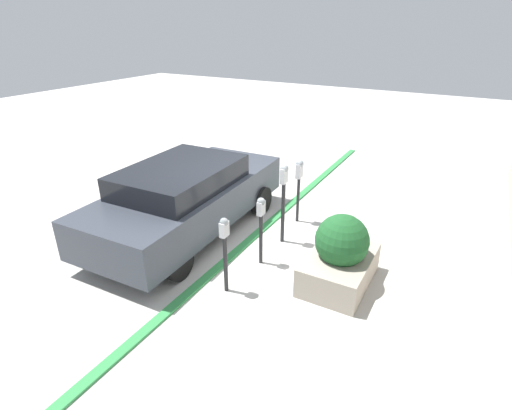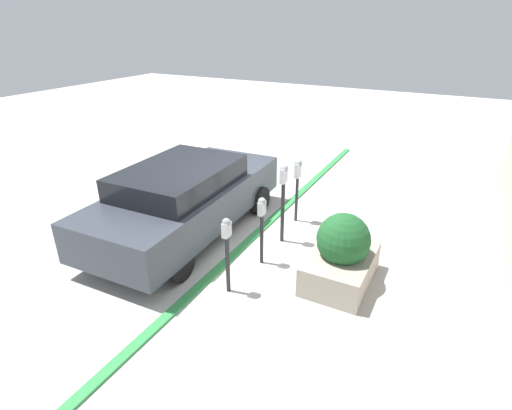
{
  "view_description": "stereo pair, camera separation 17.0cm",
  "coord_description": "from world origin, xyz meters",
  "px_view_note": "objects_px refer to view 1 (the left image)",
  "views": [
    {
      "loc": [
        -5.78,
        -3.38,
        3.97
      ],
      "look_at": [
        0.0,
        -0.13,
        0.88
      ],
      "focal_mm": 28.0,
      "sensor_mm": 36.0,
      "label": 1
    },
    {
      "loc": [
        -5.86,
        -3.23,
        3.97
      ],
      "look_at": [
        0.0,
        -0.13,
        0.88
      ],
      "focal_mm": 28.0,
      "sensor_mm": 36.0,
      "label": 2
    }
  ],
  "objects_px": {
    "parking_meter_middle": "(284,191)",
    "parking_meter_fourth": "(299,177)",
    "parked_car_front": "(187,196)",
    "parking_meter_second": "(261,219)",
    "parking_meter_nearest": "(225,243)",
    "planter_box": "(340,256)"
  },
  "relations": [
    {
      "from": "parking_meter_middle",
      "to": "parking_meter_fourth",
      "type": "distance_m",
      "value": 0.95
    },
    {
      "from": "parking_meter_middle",
      "to": "parked_car_front",
      "type": "xyz_separation_m",
      "value": [
        -0.57,
        1.85,
        -0.3
      ]
    },
    {
      "from": "parking_meter_second",
      "to": "parking_meter_fourth",
      "type": "distance_m",
      "value": 1.82
    },
    {
      "from": "parking_meter_middle",
      "to": "parking_meter_fourth",
      "type": "xyz_separation_m",
      "value": [
        0.94,
        0.1,
        -0.05
      ]
    },
    {
      "from": "parking_meter_nearest",
      "to": "parking_meter_fourth",
      "type": "distance_m",
      "value": 2.8
    },
    {
      "from": "parking_meter_second",
      "to": "parking_meter_middle",
      "type": "height_order",
      "value": "parking_meter_middle"
    },
    {
      "from": "parking_meter_fourth",
      "to": "planter_box",
      "type": "height_order",
      "value": "parking_meter_fourth"
    },
    {
      "from": "parking_meter_fourth",
      "to": "parking_meter_nearest",
      "type": "bearing_deg",
      "value": -179.9
    },
    {
      "from": "parking_meter_nearest",
      "to": "parking_meter_second",
      "type": "bearing_deg",
      "value": -5.38
    },
    {
      "from": "parking_meter_second",
      "to": "planter_box",
      "type": "relative_size",
      "value": 0.86
    },
    {
      "from": "parking_meter_middle",
      "to": "parking_meter_fourth",
      "type": "height_order",
      "value": "parking_meter_middle"
    },
    {
      "from": "parking_meter_nearest",
      "to": "parking_meter_middle",
      "type": "relative_size",
      "value": 0.82
    },
    {
      "from": "parking_meter_second",
      "to": "parked_car_front",
      "type": "distance_m",
      "value": 1.88
    },
    {
      "from": "planter_box",
      "to": "parked_car_front",
      "type": "xyz_separation_m",
      "value": [
        0.19,
        3.25,
        0.28
      ]
    },
    {
      "from": "parking_meter_second",
      "to": "parking_meter_middle",
      "type": "bearing_deg",
      "value": -0.01
    },
    {
      "from": "parking_meter_nearest",
      "to": "parking_meter_second",
      "type": "xyz_separation_m",
      "value": [
        0.98,
        -0.09,
        -0.0
      ]
    },
    {
      "from": "parking_meter_nearest",
      "to": "parked_car_front",
      "type": "distance_m",
      "value": 2.18
    },
    {
      "from": "parking_meter_second",
      "to": "parking_meter_fourth",
      "type": "relative_size",
      "value": 0.92
    },
    {
      "from": "parking_meter_middle",
      "to": "parked_car_front",
      "type": "distance_m",
      "value": 1.96
    },
    {
      "from": "parked_car_front",
      "to": "planter_box",
      "type": "bearing_deg",
      "value": -95.25
    },
    {
      "from": "parking_meter_nearest",
      "to": "parking_meter_fourth",
      "type": "xyz_separation_m",
      "value": [
        2.8,
        0.01,
        0.15
      ]
    },
    {
      "from": "parking_meter_nearest",
      "to": "planter_box",
      "type": "distance_m",
      "value": 1.89
    }
  ]
}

